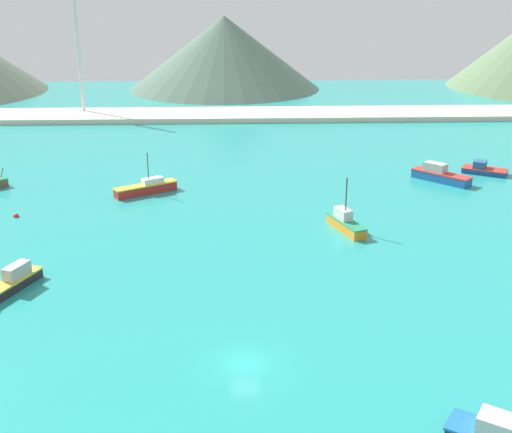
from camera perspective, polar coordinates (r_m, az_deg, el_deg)
The scene contains 10 objects.
ground at distance 84.26m, azimuth -1.39°, elevation -1.86°, with size 260.00×280.00×0.50m.
fishing_boat_0 at distance 111.23m, azimuth 15.90°, elevation 3.54°, with size 8.75×9.01×2.94m.
fishing_boat_1 at distance 102.19m, azimuth -9.62°, elevation 2.51°, with size 9.66×7.02×6.45m.
fishing_boat_2 at distance 74.26m, azimuth -20.62°, elevation -5.37°, with size 4.88×8.23×2.56m.
fishing_boat_6 at distance 118.25m, azimuth 19.43°, elevation 3.93°, with size 8.00×6.47×2.13m.
fishing_boat_13 at distance 86.48m, azimuth 7.90°, elevation -0.56°, with size 4.42×7.85×7.20m.
buoy_0 at distance 96.89m, azimuth -20.40°, elevation 0.05°, with size 0.78×0.78×0.78m.
beach_strip at distance 159.52m, azimuth -1.82°, elevation 8.96°, with size 247.00×15.07×1.20m, color beige.
hill_central at distance 203.03m, azimuth -2.80°, elevation 14.24°, with size 58.36×58.36×21.66m.
radio_tower at distance 165.22m, azimuth -15.32°, elevation 13.31°, with size 2.71×2.17×27.08m.
Camera 1 is at (-0.91, -48.20, 31.12)m, focal length 45.38 mm.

